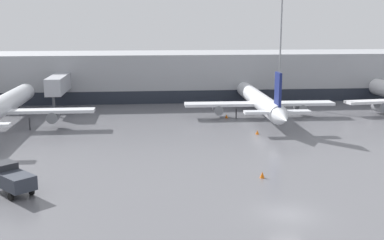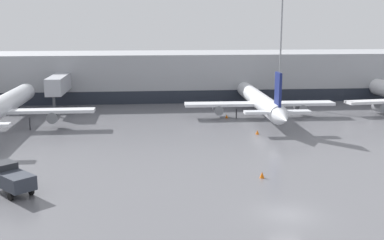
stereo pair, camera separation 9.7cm
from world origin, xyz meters
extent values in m
plane|color=slate|center=(0.00, 0.00, 0.00)|extent=(320.00, 320.00, 0.00)
cube|color=#9EA0A5|center=(0.00, 62.00, 4.50)|extent=(160.00, 16.00, 9.00)
cube|color=#1E232D|center=(0.00, 53.95, 1.20)|extent=(156.80, 0.10, 2.40)
cube|color=#A8AAB2|center=(-25.82, 48.45, 4.60)|extent=(2.60, 11.09, 2.80)
cylinder|color=#3F4247|center=(-25.82, 43.51, 1.60)|extent=(0.44, 0.44, 3.20)
cone|color=white|center=(33.29, 55.37, 2.74)|extent=(3.25, 3.65, 2.89)
cylinder|color=slate|center=(27.46, 39.91, 1.21)|extent=(1.95, 2.69, 1.67)
cylinder|color=silver|center=(-31.62, 34.77, 3.13)|extent=(2.92, 30.63, 2.87)
cone|color=silver|center=(-31.65, 51.67, 3.13)|extent=(2.73, 3.16, 2.73)
cylinder|color=slate|center=(-24.19, 34.02, 1.69)|extent=(1.58, 2.59, 1.58)
cylinder|color=#2D2D33|center=(-31.64, 44.73, 0.92)|extent=(0.20, 0.20, 1.84)
cylinder|color=#2D2D33|center=(-27.38, 33.25, 0.92)|extent=(0.20, 0.20, 1.84)
cylinder|color=silver|center=(7.13, 40.24, 2.66)|extent=(3.22, 26.35, 2.62)
cone|color=silver|center=(7.46, 54.83, 2.66)|extent=(2.55, 2.94, 2.49)
cone|color=silver|center=(6.78, 25.13, 2.66)|extent=(2.45, 3.98, 2.36)
cube|color=silver|center=(7.11, 39.58, 2.14)|extent=(24.04, 3.37, 0.44)
cube|color=silver|center=(6.85, 28.15, 2.92)|extent=(9.15, 1.79, 0.35)
cube|color=navy|center=(6.85, 28.15, 5.90)|extent=(0.42, 2.55, 4.90)
cylinder|color=slate|center=(0.40, 39.74, 1.34)|extent=(1.51, 3.14, 1.44)
cylinder|color=slate|center=(13.83, 39.43, 1.34)|extent=(1.51, 3.14, 1.44)
cylinder|color=#2D2D33|center=(7.33, 48.78, 0.74)|extent=(0.20, 0.20, 1.48)
cylinder|color=#2D2D33|center=(3.26, 39.01, 0.74)|extent=(0.20, 0.20, 1.48)
cylinder|color=#2D2D33|center=(10.93, 38.84, 0.74)|extent=(0.20, 0.20, 1.48)
cube|color=#2D333D|center=(-22.27, 6.28, 1.33)|extent=(3.66, 3.75, 1.27)
cube|color=#26282D|center=(-23.93, 8.16, 1.62)|extent=(2.78, 2.77, 1.85)
cylinder|color=black|center=(-23.26, 8.86, 0.35)|extent=(0.65, 0.69, 0.70)
cylinder|color=black|center=(-22.62, 5.23, 0.35)|extent=(0.65, 0.69, 0.70)
cylinder|color=black|center=(-21.18, 6.50, 0.35)|extent=(0.65, 0.69, 0.70)
cone|color=orange|center=(1.75, 39.27, 0.29)|extent=(0.48, 0.48, 0.57)
cone|color=orange|center=(4.02, 27.59, 0.29)|extent=(0.48, 0.48, 0.58)
cone|color=orange|center=(0.22, 9.17, 0.31)|extent=(0.47, 0.47, 0.61)
cylinder|color=gray|center=(13.05, 49.48, 9.87)|extent=(0.30, 0.30, 19.75)
camera|label=1|loc=(-10.99, -34.92, 14.94)|focal=45.00mm
camera|label=2|loc=(-10.89, -34.93, 14.94)|focal=45.00mm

